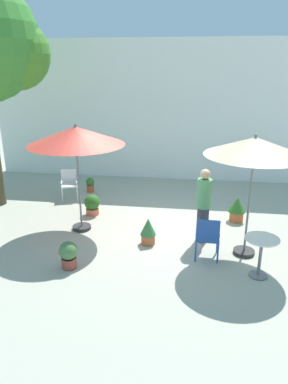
# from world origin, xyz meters

# --- Properties ---
(ground_plane) EXTENTS (60.00, 60.00, 0.00)m
(ground_plane) POSITION_xyz_m (0.00, 0.00, 0.00)
(ground_plane) COLOR #AAA996
(villa_facade) EXTENTS (11.43, 0.30, 4.54)m
(villa_facade) POSITION_xyz_m (0.00, 4.35, 2.27)
(villa_facade) COLOR white
(villa_facade) RESTS_ON ground
(patio_umbrella_0) EXTENTS (1.92, 1.92, 2.51)m
(patio_umbrella_0) POSITION_xyz_m (2.26, -0.84, 2.25)
(patio_umbrella_0) COLOR #2D2D2D
(patio_umbrella_0) RESTS_ON ground
(patio_umbrella_1) EXTENTS (2.16, 2.16, 2.52)m
(patio_umbrella_1) POSITION_xyz_m (-1.46, -0.16, 2.24)
(patio_umbrella_1) COLOR #2D2D2D
(patio_umbrella_1) RESTS_ON ground
(cafe_table_0) EXTENTS (0.62, 0.62, 0.78)m
(cafe_table_0) POSITION_xyz_m (2.42, -1.68, 0.54)
(cafe_table_0) COLOR white
(cafe_table_0) RESTS_ON ground
(patio_chair_0) EXTENTS (0.60, 0.60, 0.84)m
(patio_chair_0) POSITION_xyz_m (-2.44, 1.86, 0.49)
(patio_chair_0) COLOR silver
(patio_chair_0) RESTS_ON ground
(patio_chair_1) EXTENTS (0.48, 0.47, 0.92)m
(patio_chair_1) POSITION_xyz_m (1.47, -1.18, 0.53)
(patio_chair_1) COLOR #264B97
(patio_chair_1) RESTS_ON ground
(potted_plant_0) EXTENTS (0.43, 0.43, 0.63)m
(potted_plant_0) POSITION_xyz_m (2.27, 0.84, 0.35)
(potted_plant_0) COLOR #B65B33
(potted_plant_0) RESTS_ON ground
(potted_plant_1) EXTENTS (0.35, 0.35, 0.60)m
(potted_plant_1) POSITION_xyz_m (0.22, -0.68, 0.32)
(potted_plant_1) COLOR #B55B36
(potted_plant_1) RESTS_ON ground
(potted_plant_2) EXTENTS (0.25, 0.25, 0.46)m
(potted_plant_2) POSITION_xyz_m (-1.99, 2.45, 0.24)
(potted_plant_2) COLOR #BE562E
(potted_plant_2) RESTS_ON ground
(potted_plant_3) EXTENTS (0.36, 0.36, 0.55)m
(potted_plant_3) POSITION_xyz_m (-1.17, -1.88, 0.30)
(potted_plant_3) COLOR brown
(potted_plant_3) RESTS_ON ground
(potted_plant_4) EXTENTS (0.41, 0.41, 0.55)m
(potted_plant_4) POSITION_xyz_m (-1.45, 0.75, 0.28)
(potted_plant_4) COLOR #CF664A
(potted_plant_4) RESTS_ON ground
(standing_person) EXTENTS (0.42, 0.42, 1.67)m
(standing_person) POSITION_xyz_m (1.39, -0.38, 0.86)
(standing_person) COLOR #33333D
(standing_person) RESTS_ON ground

